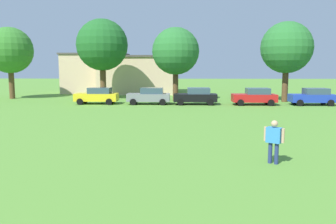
# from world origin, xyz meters

# --- Properties ---
(ground_plane) EXTENTS (160.00, 160.00, 0.00)m
(ground_plane) POSITION_xyz_m (0.00, 30.00, 0.00)
(ground_plane) COLOR #568C33
(adult_bystander) EXTENTS (0.70, 0.58, 1.72)m
(adult_bystander) POSITION_xyz_m (6.57, 13.75, 1.02)
(adult_bystander) COLOR navy
(adult_bystander) RESTS_ON ground
(parked_car_yellow_0) EXTENTS (4.30, 2.02, 1.68)m
(parked_car_yellow_0) POSITION_xyz_m (-5.50, 35.31, 0.86)
(parked_car_yellow_0) COLOR yellow
(parked_car_yellow_0) RESTS_ON ground
(parked_car_gray_1) EXTENTS (4.30, 2.02, 1.68)m
(parked_car_gray_1) POSITION_xyz_m (-0.17, 35.22, 0.86)
(parked_car_gray_1) COLOR slate
(parked_car_gray_1) RESTS_ON ground
(parked_car_black_2) EXTENTS (4.30, 2.02, 1.68)m
(parked_car_black_2) POSITION_xyz_m (4.52, 35.11, 0.86)
(parked_car_black_2) COLOR black
(parked_car_black_2) RESTS_ON ground
(parked_car_red_3) EXTENTS (4.30, 2.02, 1.68)m
(parked_car_red_3) POSITION_xyz_m (10.35, 34.90, 0.86)
(parked_car_red_3) COLOR red
(parked_car_red_3) RESTS_ON ground
(parked_car_blue_4) EXTENTS (4.30, 2.02, 1.68)m
(parked_car_blue_4) POSITION_xyz_m (16.04, 34.89, 0.86)
(parked_car_blue_4) COLOR #1E38AD
(parked_car_blue_4) RESTS_ON ground
(tree_far_left) EXTENTS (5.37, 5.37, 8.37)m
(tree_far_left) POSITION_xyz_m (-17.03, 40.86, 5.65)
(tree_far_left) COLOR brown
(tree_far_left) RESTS_ON ground
(tree_left) EXTENTS (5.94, 5.94, 9.25)m
(tree_left) POSITION_xyz_m (-6.09, 40.79, 6.25)
(tree_left) COLOR brown
(tree_left) RESTS_ON ground
(tree_right) EXTENTS (5.18, 5.18, 8.07)m
(tree_right) POSITION_xyz_m (2.42, 38.92, 5.45)
(tree_right) COLOR brown
(tree_right) RESTS_ON ground
(tree_far_right) EXTENTS (5.49, 5.49, 8.55)m
(tree_far_right) POSITION_xyz_m (14.27, 38.26, 5.78)
(tree_far_right) COLOR brown
(tree_far_right) RESTS_ON ground
(house_left) EXTENTS (9.05, 6.29, 5.66)m
(house_left) POSITION_xyz_m (-9.28, 50.55, 2.84)
(house_left) COLOR beige
(house_left) RESTS_ON ground
(house_right) EXTENTS (11.34, 9.32, 5.29)m
(house_right) POSITION_xyz_m (-2.79, 50.55, 2.66)
(house_right) COLOR beige
(house_right) RESTS_ON ground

